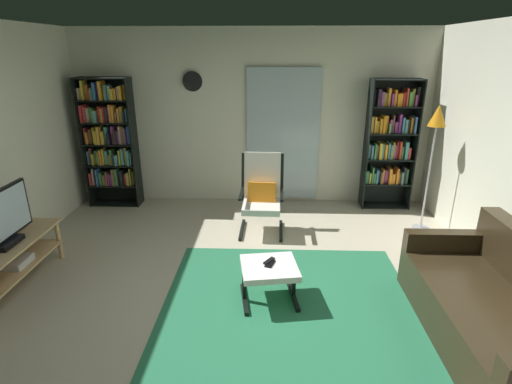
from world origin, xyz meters
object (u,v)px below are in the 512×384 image
at_px(cell_phone, 270,264).
at_px(leather_sofa, 503,314).
at_px(floor_lamp_by_shelf, 436,128).
at_px(television, 0,221).
at_px(bookshelf_near_sofa, 390,141).
at_px(ottoman, 269,271).
at_px(lounge_armchair, 262,191).
at_px(wall_clock, 192,81).
at_px(tv_remote, 269,261).
at_px(bookshelf_near_tv, 110,140).
at_px(tv_stand, 10,259).

bearing_deg(cell_phone, leather_sofa, 1.90).
bearing_deg(cell_phone, floor_lamp_by_shelf, 58.23).
distance_m(television, leather_sofa, 4.53).
bearing_deg(floor_lamp_by_shelf, bookshelf_near_sofa, 109.58).
xyz_separation_m(television, ottoman, (2.59, -0.12, -0.43)).
relative_size(lounge_armchair, wall_clock, 3.53).
height_order(tv_remote, floor_lamp_by_shelf, floor_lamp_by_shelf).
distance_m(bookshelf_near_sofa, cell_phone, 3.11).
height_order(television, bookshelf_near_sofa, bookshelf_near_sofa).
bearing_deg(floor_lamp_by_shelf, television, -161.40).
xyz_separation_m(television, cell_phone, (2.59, -0.10, -0.36)).
height_order(television, cell_phone, television).
height_order(leather_sofa, ottoman, leather_sofa).
height_order(leather_sofa, wall_clock, wall_clock).
bearing_deg(television, leather_sofa, -8.67).
xyz_separation_m(lounge_armchair, floor_lamp_by_shelf, (2.15, 0.06, 0.84)).
distance_m(television, floor_lamp_by_shelf, 4.93).
bearing_deg(wall_clock, television, -119.38).
height_order(ottoman, cell_phone, cell_phone).
height_order(bookshelf_near_tv, cell_phone, bookshelf_near_tv).
bearing_deg(wall_clock, tv_stand, -119.50).
bearing_deg(bookshelf_near_tv, wall_clock, 9.54).
xyz_separation_m(floor_lamp_by_shelf, wall_clock, (-3.20, 0.99, 0.47)).
height_order(bookshelf_near_tv, wall_clock, wall_clock).
bearing_deg(bookshelf_near_sofa, tv_remote, -125.74).
height_order(tv_stand, leather_sofa, leather_sofa).
distance_m(tv_stand, bookshelf_near_tv, 2.45).
bearing_deg(ottoman, wall_clock, 113.25).
bearing_deg(bookshelf_near_tv, ottoman, -45.74).
relative_size(bookshelf_near_tv, bookshelf_near_sofa, 1.01).
height_order(television, floor_lamp_by_shelf, floor_lamp_by_shelf).
bearing_deg(floor_lamp_by_shelf, ottoman, -140.69).
distance_m(leather_sofa, wall_clock, 4.68).
bearing_deg(tv_stand, tv_remote, -1.41).
xyz_separation_m(television, bookshelf_near_tv, (0.19, 2.34, 0.28)).
bearing_deg(lounge_armchair, bookshelf_near_sofa, 25.60).
bearing_deg(bookshelf_near_tv, television, -94.57).
relative_size(tv_stand, bookshelf_near_sofa, 0.69).
xyz_separation_m(bookshelf_near_sofa, wall_clock, (-2.90, 0.16, 0.83)).
xyz_separation_m(ottoman, tv_remote, (-0.00, 0.06, 0.08)).
bearing_deg(tv_stand, lounge_armchair, 30.96).
bearing_deg(ottoman, floor_lamp_by_shelf, 39.31).
bearing_deg(bookshelf_near_sofa, tv_stand, -151.27).
distance_m(tv_remote, floor_lamp_by_shelf, 2.79).
distance_m(bookshelf_near_tv, ottoman, 3.51).
xyz_separation_m(lounge_armchair, ottoman, (0.10, -1.62, -0.22)).
height_order(bookshelf_near_tv, leather_sofa, bookshelf_near_tv).
bearing_deg(cell_phone, bookshelf_near_sofa, 74.04).
distance_m(tv_remote, cell_phone, 0.05).
distance_m(bookshelf_near_tv, floor_lamp_by_shelf, 4.53).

